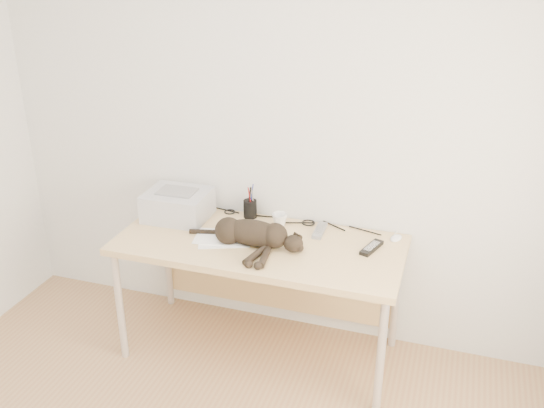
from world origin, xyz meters
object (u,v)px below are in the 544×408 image
(mug, at_px, (280,220))
(cat, at_px, (250,234))
(printer, at_px, (178,205))
(desk, at_px, (264,256))
(mouse, at_px, (396,236))
(pen_cup, at_px, (250,208))

(mug, bearing_deg, cat, -108.16)
(printer, distance_m, cat, 0.57)
(desk, distance_m, mouse, 0.76)
(printer, height_order, pen_cup, pen_cup)
(desk, xyz_separation_m, pen_cup, (-0.16, 0.20, 0.19))
(desk, bearing_deg, pen_cup, 127.97)
(desk, xyz_separation_m, cat, (-0.04, -0.14, 0.20))
(desk, relative_size, cat, 2.33)
(pen_cup, xyz_separation_m, mouse, (0.88, -0.02, -0.04))
(printer, bearing_deg, pen_cup, 18.51)
(mug, xyz_separation_m, pen_cup, (-0.21, 0.07, 0.02))
(desk, xyz_separation_m, mug, (0.05, 0.13, 0.17))
(mug, distance_m, pen_cup, 0.22)
(printer, xyz_separation_m, cat, (0.53, -0.21, -0.02))
(cat, bearing_deg, desk, 76.00)
(printer, xyz_separation_m, mug, (0.62, 0.07, -0.04))
(printer, relative_size, cat, 0.55)
(mug, height_order, pen_cup, pen_cup)
(desk, height_order, mouse, mouse)
(mug, relative_size, mouse, 0.93)
(mouse, bearing_deg, cat, -138.78)
(mouse, bearing_deg, desk, -147.54)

